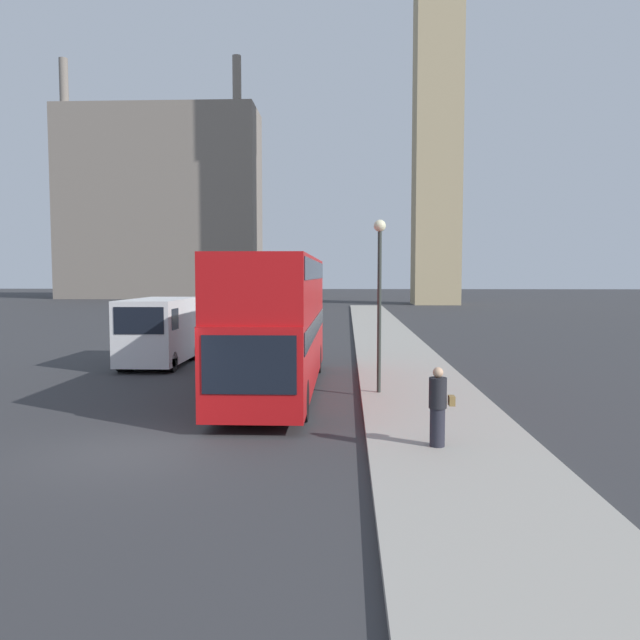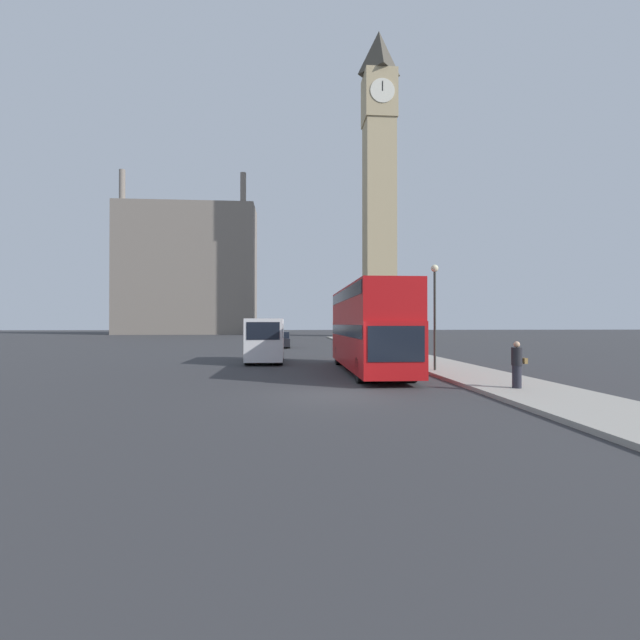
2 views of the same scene
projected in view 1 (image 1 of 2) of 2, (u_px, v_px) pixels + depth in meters
name	position (u px, v px, depth m)	size (l,w,h in m)	color
ground_plane	(129.00, 451.00, 13.07)	(300.00, 300.00, 0.00)	#333335
sidewalk_strip	(456.00, 451.00, 12.78)	(3.64, 120.00, 0.15)	#9E998E
clock_tower	(438.00, 58.00, 76.07)	(6.03, 6.20, 58.73)	tan
building_block_distant	(161.00, 205.00, 98.30)	(30.65, 10.78, 35.90)	slate
red_double_decker_bus	(277.00, 318.00, 19.46)	(2.48, 11.15, 4.21)	#B71114
white_van	(159.00, 330.00, 25.23)	(2.22, 5.05, 2.71)	white
pedestrian	(438.00, 407.00, 12.82)	(0.53, 0.37, 1.65)	#23232D
street_lamp	(379.00, 278.00, 18.54)	(0.36, 0.36, 5.17)	#2D332D
parked_sedan	(244.00, 319.00, 41.86)	(1.72, 4.23, 1.60)	black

